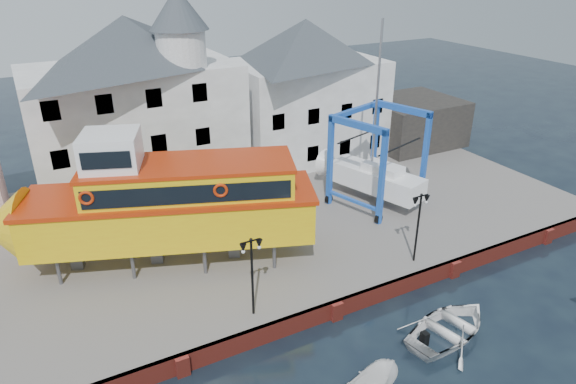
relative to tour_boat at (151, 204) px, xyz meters
name	(u,v)px	position (x,y,z in m)	size (l,w,h in m)	color
ground	(336,319)	(6.82, -7.94, -4.62)	(140.00, 140.00, 0.00)	black
hardstanding	(247,220)	(6.82, 3.06, -4.12)	(44.00, 22.00, 1.00)	slate
quay_wall	(335,310)	(6.82, -7.83, -4.12)	(44.00, 0.47, 1.00)	maroon
building_white_main	(136,104)	(1.95, 10.46, 2.72)	(14.00, 8.30, 14.00)	#BCBCBB
building_white_right	(305,90)	(15.82, 11.06, 1.97)	(12.00, 8.00, 11.20)	#BCBCBB
shed_dark	(411,121)	(25.82, 9.06, -1.62)	(8.00, 7.00, 4.00)	black
lamp_post_left	(252,257)	(2.82, -6.74, -0.45)	(1.12, 0.32, 4.20)	black
lamp_post_right	(420,211)	(12.82, -6.74, -0.45)	(1.12, 0.32, 4.20)	black
tour_boat	(151,204)	(0.00, 0.00, 0.00)	(18.00, 10.05, 7.68)	#59595E
travel_lift	(368,171)	(15.32, 1.26, -1.57)	(6.79, 8.36, 12.26)	#1244BD
motorboat_b	(449,335)	(11.02, -11.54, -4.62)	(3.70, 5.18, 1.07)	white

